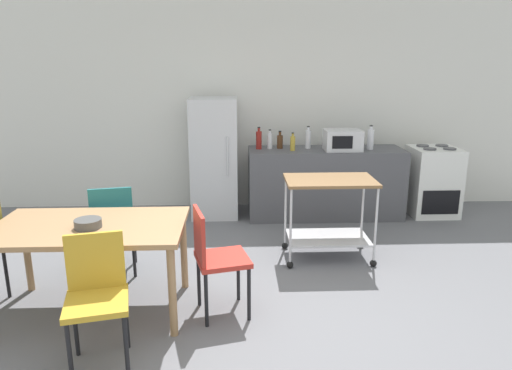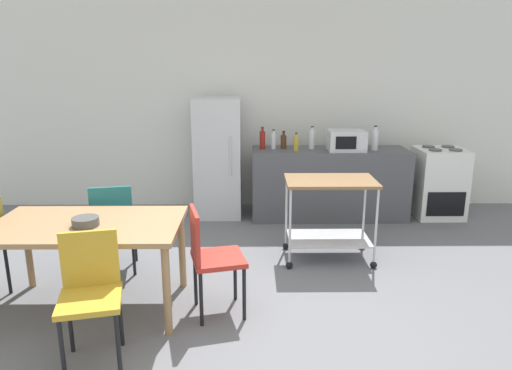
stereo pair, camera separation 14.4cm
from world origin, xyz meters
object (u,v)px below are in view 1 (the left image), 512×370
Objects in this scene: bottle_sparkling_water at (280,141)px; bottle_soy_sauce at (371,139)px; fruit_bowl at (88,223)px; chair_red at (214,255)px; bottle_olive_oil at (308,139)px; bottle_hot_sauce at (293,143)px; dining_table at (89,234)px; refrigerator at (214,158)px; microwave at (343,140)px; chair_teal at (113,223)px; bottle_soda at (259,140)px; kitchen_cart at (329,205)px; bottle_wine at (270,141)px; stove_oven at (433,181)px; chair_mustard at (97,292)px.

bottle_soy_sauce is (1.15, -0.12, 0.04)m from bottle_sparkling_water.
bottle_soy_sauce reaches higher than fruit_bowl.
bottle_olive_oil is (1.11, 2.53, 0.51)m from chair_red.
bottle_hot_sauce is 3.01m from fruit_bowl.
dining_table is 2.63m from refrigerator.
fruit_bowl is at bearing -124.19° from bottle_sparkling_water.
bottle_hot_sauce is 0.64m from microwave.
bottle_soda reaches higher than chair_teal.
bottle_olive_oil is (0.22, 0.15, 0.03)m from bottle_hot_sauce.
bottle_wine is at bearing 109.48° from kitchen_cart.
bottle_olive_oil is (2.10, 1.75, 0.51)m from chair_teal.
bottle_soda is 0.64m from bottle_olive_oil.
bottle_olive_oil is (0.36, -0.01, 0.03)m from bottle_sparkling_water.
chair_teal is 2.13m from kitchen_cart.
microwave is at bearing -175.15° from stove_oven.
bottle_sparkling_water is at bearing 178.40° from stove_oven.
kitchen_cart reaches higher than fruit_bowl.
stove_oven is at bearing -62.31° from chair_red.
bottle_soda is 1.23× the size of bottle_hot_sauce.
stove_oven is 2.92m from refrigerator.
microwave is (2.28, 2.97, 0.51)m from chair_mustard.
bottle_soy_sauce is at bearing 38.96° from dining_table.
microwave is 1.48× the size of bottle_soy_sauce.
bottle_soda reaches higher than fruit_bowl.
dining_table is at bearing -130.71° from bottle_olive_oil.
bottle_soy_sauce reaches higher than bottle_wine.
bottle_soy_sauce is at bearing -4.44° from bottle_wine.
bottle_wine reaches higher than chair_red.
fruit_bowl is (-2.08, -2.51, -0.24)m from bottle_olive_oil.
chair_mustard is 3.86× the size of bottle_hot_sauce.
dining_table is 1.69× the size of chair_teal.
stove_oven is (3.54, 3.07, -0.07)m from chair_mustard.
dining_table is 3.24m from bottle_olive_oil.
bottle_sparkling_water is 1.16m from bottle_soy_sauce.
bottle_sparkling_water is at bearing 7.72° from bottle_wine.
bottle_sparkling_water is at bearing 132.38° from bottle_hot_sauce.
dining_table is at bearing 106.58° from fruit_bowl.
refrigerator is at bearing -11.59° from chair_red.
refrigerator reaches higher than microwave.
chair_mustard is 0.57× the size of refrigerator.
chair_red is 1.26m from chair_teal.
stove_oven is at bearing 3.16° from bottle_hot_sauce.
bottle_soda is at bearing 114.59° from kitchen_cart.
bottle_hot_sauce reaches higher than stove_oven.
bottle_soy_sauce is at bearing -7.54° from bottle_olive_oil.
bottle_olive_oil reaches higher than kitchen_cart.
microwave reaches higher than kitchen_cart.
bottle_hot_sauce is at bearing 51.74° from fruit_bowl.
bottle_soy_sauce reaches higher than microwave.
bottle_hot_sauce is (0.42, -0.13, -0.02)m from bottle_soda.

